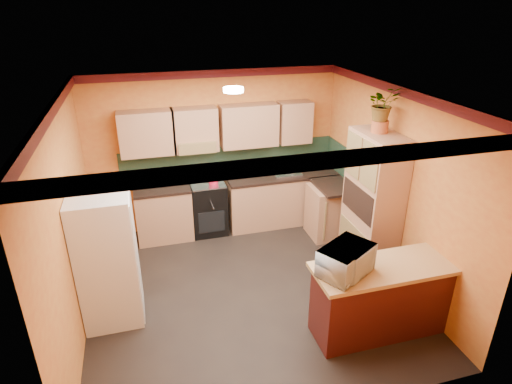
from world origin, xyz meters
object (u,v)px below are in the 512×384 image
(stove, at_px, (208,207))
(pantry, at_px, (372,205))
(base_cabinets_back, at_px, (244,204))
(fridge, at_px, (107,259))
(microwave, at_px, (346,260))
(breakfast_bar, at_px, (388,299))

(stove, distance_m, pantry, 2.77)
(base_cabinets_back, height_order, fridge, fridge)
(base_cabinets_back, relative_size, fridge, 2.15)
(fridge, xyz_separation_m, microwave, (2.57, -1.13, 0.25))
(base_cabinets_back, xyz_separation_m, fridge, (-2.16, -1.87, 0.41))
(base_cabinets_back, height_order, stove, stove)
(fridge, bearing_deg, pantry, 1.79)
(pantry, relative_size, microwave, 3.48)
(fridge, bearing_deg, microwave, -23.72)
(pantry, xyz_separation_m, microwave, (-1.03, -1.24, 0.05))
(stove, relative_size, fridge, 0.54)
(breakfast_bar, bearing_deg, stove, 118.92)
(pantry, bearing_deg, microwave, -129.72)
(base_cabinets_back, xyz_separation_m, pantry, (1.44, -1.76, 0.61))
(base_cabinets_back, relative_size, breakfast_bar, 2.03)
(base_cabinets_back, distance_m, stove, 0.63)
(stove, xyz_separation_m, microwave, (1.03, -3.00, 0.64))
(base_cabinets_back, distance_m, pantry, 2.35)
(fridge, height_order, pantry, pantry)
(pantry, height_order, breakfast_bar, pantry)
(fridge, bearing_deg, breakfast_bar, -19.49)
(base_cabinets_back, height_order, microwave, microwave)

